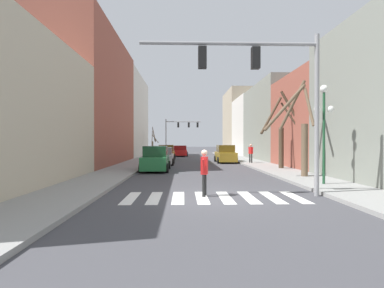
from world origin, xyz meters
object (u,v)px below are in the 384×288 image
car_parked_right_far (166,153)px  street_lamp_right_corner (324,114)px  car_parked_left_far (163,156)px  car_parked_left_near (225,154)px  street_tree_left_near (282,133)px  traffic_signal_near (266,78)px  street_tree_right_near (300,133)px  pedestrian_crossing_street (251,152)px  car_at_intersection (180,151)px  street_tree_left_mid (153,144)px  pedestrian_on_right_sidewalk (204,169)px  car_parked_right_mid (156,159)px  traffic_signal_far (179,129)px

car_parked_right_far → street_lamp_right_corner: bearing=-158.4°
car_parked_right_far → car_parked_left_far: bearing=-179.6°
car_parked_left_near → street_tree_left_near: bearing=-160.1°
traffic_signal_near → street_tree_right_near: traffic_signal_near is taller
street_lamp_right_corner → pedestrian_crossing_street: bearing=90.7°
car_at_intersection → street_tree_right_near: street_tree_right_near is taller
car_parked_left_far → street_tree_left_mid: size_ratio=1.04×
pedestrian_on_right_sidewalk → street_tree_right_near: (5.90, 5.36, 1.58)m
street_tree_right_near → car_parked_right_far: bearing=115.1°
car_parked_left_near → car_at_intersection: (-4.81, 13.58, -0.09)m
traffic_signal_near → street_tree_left_mid: bearing=103.1°
car_parked_right_mid → car_parked_left_far: car_parked_right_mid is taller
car_parked_left_near → pedestrian_crossing_street: size_ratio=2.62×
car_at_intersection → car_parked_left_far: bearing=-5.3°
street_tree_left_near → traffic_signal_far: bearing=106.1°
car_parked_left_near → car_at_intersection: 14.40m
pedestrian_on_right_sidewalk → traffic_signal_near: bearing=99.0°
traffic_signal_far → pedestrian_on_right_sidewalk: traffic_signal_far is taller
pedestrian_on_right_sidewalk → street_tree_left_mid: bearing=-159.1°
street_tree_left_mid → pedestrian_crossing_street: bearing=-56.4°
traffic_signal_far → pedestrian_crossing_street: bearing=-72.1°
traffic_signal_near → car_parked_left_near: 19.66m
car_parked_left_near → traffic_signal_far: bearing=14.4°
car_parked_left_far → street_tree_right_near: (8.67, -11.15, 1.90)m
traffic_signal_near → street_tree_left_near: (4.24, 10.69, -1.85)m
pedestrian_crossing_street → car_parked_left_far: bearing=68.0°
street_lamp_right_corner → car_parked_left_near: (-2.27, 16.94, -2.60)m
traffic_signal_far → car_at_intersection: 7.08m
traffic_signal_far → car_parked_right_far: (-1.32, -14.78, -3.57)m
street_lamp_right_corner → street_tree_left_near: (0.83, 8.37, -0.67)m
street_lamp_right_corner → car_parked_left_far: size_ratio=1.05×
car_at_intersection → pedestrian_crossing_street: size_ratio=2.40×
car_at_intersection → car_parked_left_far: car_parked_left_far is taller
traffic_signal_near → pedestrian_on_right_sidewalk: (-2.40, 0.11, -3.54)m
car_at_intersection → street_tree_right_near: (7.17, -27.37, 1.91)m
car_parked_right_far → pedestrian_crossing_street: 11.19m
car_parked_left_near → car_parked_right_far: 8.01m
car_parked_left_near → street_tree_right_near: (2.37, -13.79, 1.83)m
street_lamp_right_corner → street_tree_right_near: (0.10, 3.14, -0.77)m
car_at_intersection → traffic_signal_far: bearing=-177.7°
street_tree_right_near → street_tree_left_near: bearing=82.0°
car_parked_right_far → street_tree_left_near: 16.55m
pedestrian_on_right_sidewalk → street_lamp_right_corner: bearing=122.6°
car_parked_left_near → car_parked_left_far: 6.84m
traffic_signal_near → car_at_intersection: 33.27m
street_lamp_right_corner → car_at_intersection: 31.43m
pedestrian_on_right_sidewalk → street_tree_left_mid: 33.70m
street_tree_right_near → street_tree_left_near: size_ratio=0.95×
traffic_signal_far → street_tree_left_near: street_tree_left_near is taller
traffic_signal_near → car_at_intersection: bearing=96.4°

